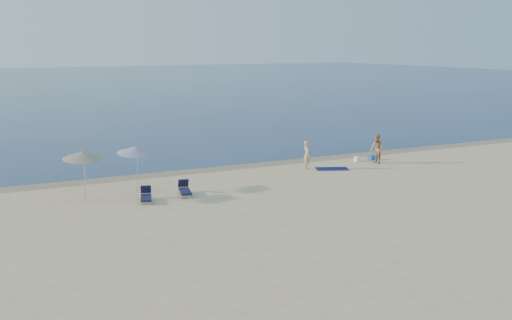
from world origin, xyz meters
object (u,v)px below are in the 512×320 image
at_px(person_right, 377,149).
at_px(umbrella_near, 135,150).
at_px(blue_cooler, 372,157).
at_px(person_left, 307,155).

relative_size(person_right, umbrella_near, 0.76).
bearing_deg(person_right, blue_cooler, 162.65).
bearing_deg(blue_cooler, umbrella_near, 167.28).
xyz_separation_m(person_left, umbrella_near, (-10.28, -0.73, 1.19)).
bearing_deg(umbrella_near, blue_cooler, -0.80).
height_order(blue_cooler, umbrella_near, umbrella_near).
relative_size(person_left, blue_cooler, 3.84).
height_order(person_left, umbrella_near, umbrella_near).
relative_size(blue_cooler, umbrella_near, 0.19).
distance_m(person_left, person_right, 4.65).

